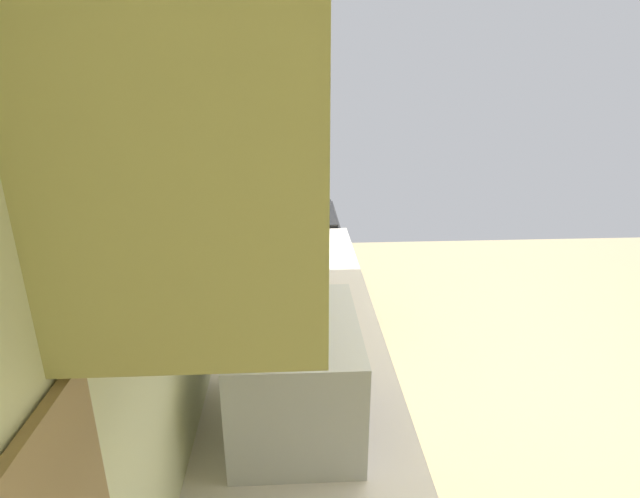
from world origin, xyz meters
TOP-DOWN VIEW (x-y plane):
  - ground_plane at (0.00, 0.00)m, footprint 6.92×6.92m
  - wall_back at (0.00, 1.66)m, footprint 4.45×0.12m
  - counter_run at (-0.46, 1.28)m, footprint 3.39×0.66m
  - upper_cabinets at (-0.46, 1.43)m, footprint 1.86×0.34m
  - oven_range at (1.58, 1.29)m, footprint 0.71×0.62m
  - microwave at (-0.66, 1.30)m, footprint 0.50×0.37m
  - bowl at (0.36, 1.24)m, footprint 0.19×0.19m

SIDE VIEW (x-z plane):
  - ground_plane at x=0.00m, z-range 0.00..0.00m
  - counter_run at x=-0.46m, z-range 0.00..0.90m
  - oven_range at x=1.58m, z-range -0.07..1.01m
  - bowl at x=0.36m, z-range 0.90..0.94m
  - microwave at x=-0.66m, z-range 0.90..1.24m
  - wall_back at x=0.00m, z-range 0.00..2.83m
  - upper_cabinets at x=-0.46m, z-range 1.56..2.15m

